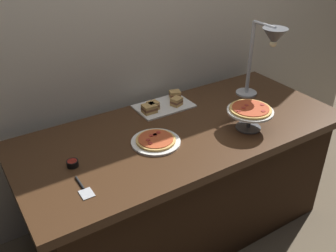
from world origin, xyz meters
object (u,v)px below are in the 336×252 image
Objects in this scene: sauce_cup_far at (72,163)px; pizza_plate_center at (250,112)px; sandwich_platter at (163,105)px; pizza_plate_front at (156,141)px; heat_lamp at (269,44)px; serving_spatula at (83,188)px; sauce_cup_near at (261,108)px.

pizza_plate_center is at bearing -10.79° from sauce_cup_far.
sandwich_platter is 0.76m from sauce_cup_far.
pizza_plate_center reaches higher than pizza_plate_front.
heat_lamp is 0.74m from sandwich_platter.
serving_spatula is at bearing -146.08° from sandwich_platter.
serving_spatula is at bearing -96.29° from sauce_cup_far.
sauce_cup_far is (-1.19, 0.07, -0.00)m from sauce_cup_near.
heat_lamp reaches higher than sauce_cup_near.
heat_lamp is 1.37m from serving_spatula.
sauce_cup_far is (-1.28, -0.02, -0.37)m from heat_lamp.
pizza_plate_center reaches higher than sauce_cup_far.
pizza_plate_front reaches higher than serving_spatula.
sauce_cup_far is at bearing -157.31° from sandwich_platter.
pizza_plate_center is at bearing -145.75° from heat_lamp.
sandwich_platter is 0.61m from sauce_cup_near.
sauce_cup_near is 1.21m from serving_spatula.
heat_lamp is 8.60× the size of sauce_cup_far.
sauce_cup_near is 0.34× the size of serving_spatula.
heat_lamp is 1.91× the size of pizza_plate_center.
pizza_plate_front is at bearing -175.89° from heat_lamp.
sauce_cup_near is at bearing 28.60° from pizza_plate_center.
heat_lamp is at bearing 4.11° from pizza_plate_front.
sauce_cup_near is at bearing -36.72° from sandwich_platter.
sauce_cup_near is 1.01× the size of sauce_cup_far.
sauce_cup_far is (-0.45, 0.04, 0.00)m from pizza_plate_front.
pizza_plate_front is at bearing 18.15° from serving_spatula.
heat_lamp is 1.86× the size of pizza_plate_front.
heat_lamp is 0.91m from pizza_plate_front.
pizza_plate_center is (0.53, -0.15, 0.09)m from pizza_plate_front.
sandwich_platter is at bearing 33.92° from serving_spatula.
sauce_cup_near is at bearing -135.66° from heat_lamp.
serving_spatula is (-1.21, -0.12, -0.01)m from sauce_cup_near.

